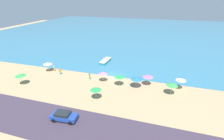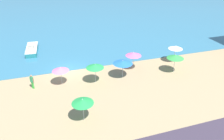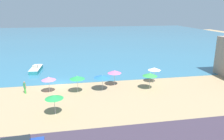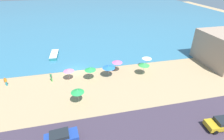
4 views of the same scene
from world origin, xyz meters
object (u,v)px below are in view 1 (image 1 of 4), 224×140
at_px(beach_umbrella_6, 47,63).
at_px(bather_0, 60,71).
at_px(beach_umbrella_7, 137,79).
at_px(beach_umbrella_3, 103,73).
at_px(beach_umbrella_4, 119,76).
at_px(skiff_nearshore, 106,61).
at_px(bather_2, 54,68).
at_px(beach_umbrella_1, 148,76).
at_px(beach_umbrella_5, 96,89).
at_px(parked_car_0, 64,116).
at_px(beach_umbrella_0, 172,84).
at_px(bather_1, 89,75).
at_px(beach_umbrella_8, 181,79).
at_px(beach_umbrella_2, 20,75).

relative_size(beach_umbrella_6, bather_0, 1.44).
bearing_deg(beach_umbrella_7, beach_umbrella_3, 176.06).
relative_size(beach_umbrella_4, skiff_nearshore, 0.43).
height_order(beach_umbrella_3, bather_2, beach_umbrella_3).
distance_m(beach_umbrella_4, bather_2, 17.71).
bearing_deg(beach_umbrella_7, bather_2, 174.00).
relative_size(beach_umbrella_1, beach_umbrella_5, 1.03).
xyz_separation_m(beach_umbrella_1, bather_0, (-20.57, -0.66, -1.21)).
bearing_deg(parked_car_0, beach_umbrella_7, 57.25).
height_order(beach_umbrella_0, beach_umbrella_3, beach_umbrella_0).
xyz_separation_m(bather_1, parked_car_0, (2.06, -14.06, -0.19)).
height_order(beach_umbrella_6, bather_1, beach_umbrella_6).
height_order(beach_umbrella_1, bather_0, beach_umbrella_1).
height_order(beach_umbrella_3, parked_car_0, beach_umbrella_3).
xyz_separation_m(beach_umbrella_8, bather_2, (-29.54, 0.40, -1.27)).
xyz_separation_m(beach_umbrella_2, bather_1, (12.65, 6.61, -1.23)).
distance_m(beach_umbrella_5, bather_1, 8.54).
height_order(beach_umbrella_0, parked_car_0, beach_umbrella_0).
xyz_separation_m(beach_umbrella_6, skiff_nearshore, (11.46, 10.27, -1.71)).
height_order(bather_1, bather_2, bather_1).
bearing_deg(beach_umbrella_0, beach_umbrella_8, 57.40).
bearing_deg(beach_umbrella_4, beach_umbrella_6, 174.23).
bearing_deg(beach_umbrella_0, beach_umbrella_4, 176.94).
bearing_deg(beach_umbrella_7, skiff_nearshore, 132.40).
bearing_deg(bather_0, beach_umbrella_1, 1.85).
height_order(beach_umbrella_2, beach_umbrella_3, beach_umbrella_2).
bearing_deg(beach_umbrella_1, beach_umbrella_7, -142.45).
bearing_deg(bather_1, beach_umbrella_5, -57.96).
xyz_separation_m(beach_umbrella_2, beach_umbrella_4, (19.82, 5.73, -0.04)).
height_order(beach_umbrella_2, beach_umbrella_8, beach_umbrella_8).
bearing_deg(bather_2, parked_car_0, -51.68).
bearing_deg(beach_umbrella_6, beach_umbrella_4, -5.77).
distance_m(beach_umbrella_6, bather_0, 4.07).
xyz_separation_m(beach_umbrella_7, bather_1, (-10.72, 0.60, -1.05)).
distance_m(beach_umbrella_4, beach_umbrella_8, 12.23).
relative_size(beach_umbrella_1, bather_1, 1.39).
bearing_deg(beach_umbrella_7, beach_umbrella_8, 12.03).
bearing_deg(bather_2, beach_umbrella_5, -30.68).
xyz_separation_m(bather_0, bather_2, (-2.55, 1.28, 0.01)).
distance_m(beach_umbrella_8, bather_1, 19.30).
relative_size(beach_umbrella_0, beach_umbrella_8, 0.99).
distance_m(beach_umbrella_1, beach_umbrella_6, 24.39).
bearing_deg(beach_umbrella_5, bather_1, 122.04).
height_order(beach_umbrella_2, beach_umbrella_7, beach_umbrella_2).
xyz_separation_m(beach_umbrella_4, skiff_nearshore, (-7.30, 12.16, -1.74)).
xyz_separation_m(beach_umbrella_1, beach_umbrella_6, (-24.39, 0.02, -0.01)).
relative_size(beach_umbrella_2, beach_umbrella_4, 1.00).
bearing_deg(parked_car_0, beach_umbrella_2, 153.14).
height_order(beach_umbrella_0, bather_1, beach_umbrella_0).
height_order(beach_umbrella_1, bather_1, beach_umbrella_1).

